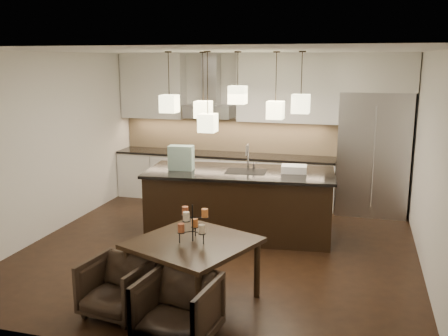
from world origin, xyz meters
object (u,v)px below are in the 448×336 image
(island_body, at_px, (240,204))
(armchair_right, at_px, (178,309))
(dining_table, at_px, (193,271))
(refrigerator, at_px, (373,153))
(armchair_left, at_px, (117,287))

(island_body, distance_m, armchair_right, 3.11)
(dining_table, bearing_deg, armchair_right, -59.50)
(dining_table, distance_m, armchair_right, 0.83)
(island_body, xyz_separation_m, armchair_right, (0.15, -3.10, -0.16))
(refrigerator, relative_size, dining_table, 1.80)
(armchair_left, bearing_deg, dining_table, 44.07)
(refrigerator, xyz_separation_m, island_body, (-1.97, -1.74, -0.59))
(dining_table, xyz_separation_m, armchair_right, (0.13, -0.82, -0.03))
(armchair_left, height_order, armchair_right, armchair_right)
(refrigerator, bearing_deg, armchair_right, -110.65)
(armchair_left, distance_m, armchair_right, 0.88)
(dining_table, distance_m, armchair_left, 0.85)
(dining_table, relative_size, armchair_left, 1.78)
(refrigerator, distance_m, armchair_right, 5.22)
(dining_table, bearing_deg, island_body, 112.47)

